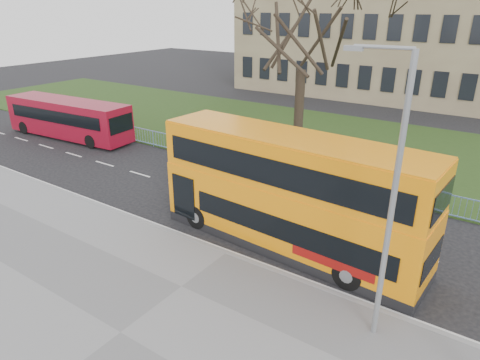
% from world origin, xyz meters
% --- Properties ---
extents(ground, '(120.00, 120.00, 0.00)m').
position_xyz_m(ground, '(0.00, 0.00, 0.00)').
color(ground, black).
rests_on(ground, ground).
extents(pavement, '(80.00, 10.50, 0.12)m').
position_xyz_m(pavement, '(0.00, -6.75, 0.06)').
color(pavement, slate).
rests_on(pavement, ground).
extents(kerb, '(80.00, 0.20, 0.14)m').
position_xyz_m(kerb, '(0.00, -1.55, 0.07)').
color(kerb, gray).
rests_on(kerb, ground).
extents(grass_verge, '(80.00, 15.40, 0.08)m').
position_xyz_m(grass_verge, '(0.00, 14.30, 0.04)').
color(grass_verge, '#243D16').
rests_on(grass_verge, ground).
extents(guard_railing, '(40.00, 0.12, 1.10)m').
position_xyz_m(guard_railing, '(0.00, 6.60, 0.55)').
color(guard_railing, '#7AA5DA').
rests_on(guard_railing, ground).
extents(bare_tree, '(8.81, 8.81, 12.58)m').
position_xyz_m(bare_tree, '(-3.00, 10.00, 6.37)').
color(bare_tree, black).
rests_on(bare_tree, grass_verge).
extents(civic_building, '(30.00, 15.00, 14.00)m').
position_xyz_m(civic_building, '(-5.00, 35.00, 7.00)').
color(civic_building, '#7C6A4E').
rests_on(civic_building, ground).
extents(yellow_bus, '(10.73, 3.20, 4.44)m').
position_xyz_m(yellow_bus, '(1.54, 0.39, 2.38)').
color(yellow_bus, orange).
rests_on(yellow_bus, ground).
extents(red_bus, '(10.34, 3.09, 2.69)m').
position_xyz_m(red_bus, '(-18.45, 4.79, 1.43)').
color(red_bus, maroon).
rests_on(red_bus, ground).
extents(street_lamp, '(1.67, 0.30, 7.88)m').
position_xyz_m(street_lamp, '(5.90, -2.60, 4.44)').
color(street_lamp, gray).
rests_on(street_lamp, pavement).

